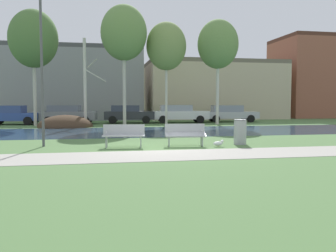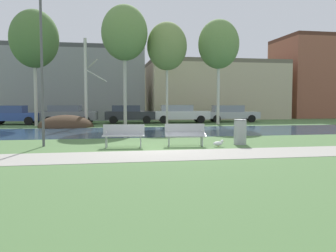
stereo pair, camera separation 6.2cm
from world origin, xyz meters
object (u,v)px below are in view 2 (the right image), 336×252
parked_van_nearest_blue (13,115)px  parked_hatch_third_dark (129,114)px  streetlamp (41,42)px  parked_suv_fifth_silver (231,113)px  seagull (218,143)px  bench_right (185,134)px  parked_wagon_fourth_white (180,113)px  bench_left (124,135)px  parked_sedan_second_grey (69,114)px  trash_bin (240,132)px

parked_van_nearest_blue → parked_hatch_third_dark: bearing=1.6°
streetlamp → parked_suv_fifth_silver: bearing=48.7°
seagull → streetlamp: streetlamp is taller
bench_right → parked_wagon_fourth_white: 15.84m
bench_left → parked_sedan_second_grey: size_ratio=0.38×
trash_bin → parked_van_nearest_blue: bearing=128.9°
streetlamp → parked_wagon_fourth_white: (8.64, 14.70, -3.26)m
parked_hatch_third_dark → parked_wagon_fourth_white: parked_wagon_fourth_white is taller
bench_left → parked_suv_fifth_silver: (10.18, 15.91, 0.30)m
streetlamp → parked_sedan_second_grey: bearing=91.6°
parked_sedan_second_grey → parked_hatch_third_dark: (4.82, 0.37, -0.01)m
bench_right → parked_van_nearest_blue: (-10.12, 15.51, 0.30)m
trash_bin → parked_hatch_third_dark: parked_hatch_third_dark is taller
parked_van_nearest_blue → parked_hatch_third_dark: (9.02, 0.25, 0.01)m
streetlamp → parked_hatch_third_dark: size_ratio=1.47×
trash_bin → streetlamp: streetlamp is taller
streetlamp → parked_van_nearest_blue: 15.74m
trash_bin → parked_sedan_second_grey: parked_sedan_second_grey is taller
seagull → parked_sedan_second_grey: 17.43m
bench_right → parked_hatch_third_dark: (-1.10, 15.76, 0.31)m
seagull → bench_left: bearing=172.2°
parked_wagon_fourth_white → bench_right: bearing=-101.4°
trash_bin → parked_suv_fifth_silver: size_ratio=0.22×
parked_van_nearest_blue → bench_left: bearing=-63.6°
bench_right → parked_sedan_second_grey: (-5.92, 15.39, 0.32)m
bench_left → streetlamp: 4.79m
parked_wagon_fourth_white → streetlamp: bearing=-120.4°
bench_left → parked_sedan_second_grey: (-3.49, 15.39, 0.32)m
parked_suv_fifth_silver → bench_right: bearing=-116.0°
bench_left → parked_hatch_third_dark: size_ratio=0.39×
bench_left → seagull: bench_left is taller
bench_right → trash_bin: 2.34m
bench_right → trash_bin: trash_bin is taller
bench_left → seagull: bearing=-7.8°
streetlamp → parked_hatch_third_dark: bearing=73.5°
bench_right → trash_bin: bearing=2.2°
seagull → bench_right: bearing=157.7°
trash_bin → parked_hatch_third_dark: bearing=102.3°
seagull → streetlamp: (-6.73, 1.32, 3.92)m
streetlamp → parked_hatch_third_dark: (4.42, 14.94, -3.27)m
bench_right → parked_hatch_third_dark: 15.80m
bench_left → parked_sedan_second_grey: bearing=102.8°
trash_bin → parked_wagon_fourth_white: 15.46m
streetlamp → parked_sedan_second_grey: 14.93m
trash_bin → seagull: trash_bin is taller
bench_right → parked_sedan_second_grey: parked_sedan_second_grey is taller
trash_bin → parked_hatch_third_dark: 16.05m
bench_left → parked_wagon_fourth_white: size_ratio=0.34×
bench_right → seagull: bench_right is taller
trash_bin → parked_suv_fifth_silver: 16.73m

